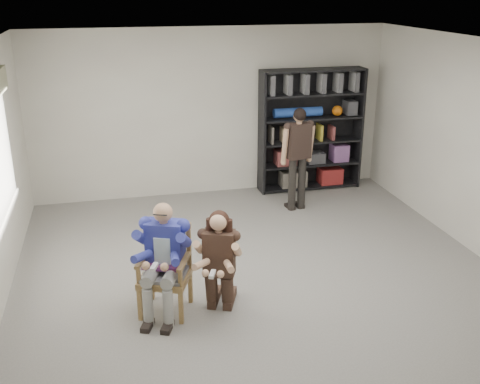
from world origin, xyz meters
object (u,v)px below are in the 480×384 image
object	(u,v)px
bookshelf	(311,130)
armchair	(165,271)
standing_man	(298,160)
seated_man	(164,259)
kneeling_woman	(219,263)

from	to	relation	value
bookshelf	armchair	bearing A→B (deg)	-130.34
bookshelf	standing_man	distance (m)	1.08
seated_man	standing_man	world-z (taller)	standing_man
armchair	seated_man	distance (m)	0.15
seated_man	bookshelf	xyz separation A→B (m)	(2.93, 3.45, 0.41)
seated_man	kneeling_woman	xyz separation A→B (m)	(0.58, -0.12, -0.05)
seated_man	kneeling_woman	bearing A→B (deg)	10.26
armchair	kneeling_woman	world-z (taller)	kneeling_woman
armchair	seated_man	bearing A→B (deg)	111.95
kneeling_woman	standing_man	xyz separation A→B (m)	(1.81, 2.66, 0.24)
seated_man	standing_man	size ratio (longest dim) A/B	0.78
bookshelf	standing_man	size ratio (longest dim) A/B	1.27
armchair	seated_man	xyz separation A→B (m)	(0.00, 0.00, 0.15)
bookshelf	standing_man	world-z (taller)	bookshelf
standing_man	armchair	bearing A→B (deg)	-142.76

